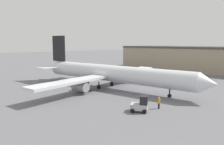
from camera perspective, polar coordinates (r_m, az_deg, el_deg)
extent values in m
plane|color=slate|center=(49.29, 0.00, -4.17)|extent=(400.00, 400.00, 0.00)
cylinder|color=silver|center=(48.69, 0.00, -0.21)|extent=(37.97, 8.69, 3.63)
cone|color=silver|center=(39.85, 23.92, -2.68)|extent=(3.36, 3.92, 3.56)
cone|color=silver|center=(63.55, -15.12, 1.39)|extent=(4.42, 3.95, 3.45)
cube|color=silver|center=(58.51, 4.91, 0.48)|extent=(5.95, 18.03, 0.50)
cube|color=silver|center=(42.35, -10.91, -2.43)|extent=(5.95, 18.03, 0.50)
cylinder|color=#939399|center=(56.51, 3.44, -1.16)|extent=(3.69, 2.38, 1.93)
cylinder|color=#939399|center=(44.37, -8.29, -3.70)|extent=(3.69, 2.38, 1.93)
cube|color=black|center=(61.06, -13.73, 6.11)|extent=(4.78, 1.00, 6.83)
cube|color=silver|center=(63.94, -10.80, 1.89)|extent=(3.82, 4.76, 0.24)
cube|color=silver|center=(58.97, -16.61, 1.22)|extent=(3.82, 4.76, 0.24)
cylinder|color=#38383D|center=(42.40, 14.81, -5.29)|extent=(0.28, 0.28, 1.62)
cylinder|color=black|center=(42.51, 14.79, -5.89)|extent=(0.74, 0.44, 0.70)
cylinder|color=#38383D|center=(48.51, -3.48, -3.40)|extent=(0.28, 0.28, 1.62)
cylinder|color=black|center=(48.58, -3.47, -3.82)|extent=(0.94, 0.47, 0.90)
cylinder|color=#38383D|center=(52.10, -0.07, -2.61)|extent=(0.28, 0.28, 1.62)
cylinder|color=black|center=(52.16, -0.07, -3.00)|extent=(0.94, 0.47, 0.90)
cylinder|color=#1E2338|center=(35.17, 12.13, -8.52)|extent=(0.29, 0.29, 0.88)
cylinder|color=orange|center=(34.95, 12.17, -7.28)|extent=(0.40, 0.40, 0.70)
sphere|color=tan|center=(34.84, 12.19, -6.52)|extent=(0.26, 0.26, 0.26)
cube|color=#B2B2B7|center=(33.16, 7.09, -8.84)|extent=(3.03, 2.76, 0.88)
cube|color=black|center=(32.80, 8.35, -7.10)|extent=(1.74, 1.89, 1.26)
cylinder|color=black|center=(32.39, 8.46, -10.09)|extent=(0.69, 0.57, 0.63)
cylinder|color=black|center=(34.01, 8.74, -9.22)|extent=(0.69, 0.57, 0.63)
cylinder|color=black|center=(32.59, 5.34, -9.92)|extent=(0.69, 0.57, 0.63)
cylinder|color=black|center=(34.20, 5.78, -9.07)|extent=(0.69, 0.57, 0.63)
cube|color=yellow|center=(47.14, -7.80, -3.83)|extent=(3.11, 1.74, 0.87)
cube|color=black|center=(46.26, -7.20, -2.71)|extent=(1.39, 1.54, 1.24)
cube|color=#333333|center=(47.39, -8.21, -2.50)|extent=(1.94, 1.22, 0.74)
cylinder|color=black|center=(45.90, -7.85, -4.70)|extent=(0.70, 0.30, 0.70)
cylinder|color=black|center=(46.87, -6.18, -4.41)|extent=(0.70, 0.30, 0.70)
cylinder|color=black|center=(47.63, -9.37, -4.27)|extent=(0.70, 0.30, 0.70)
cylinder|color=black|center=(48.56, -7.72, -4.00)|extent=(0.70, 0.30, 0.70)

